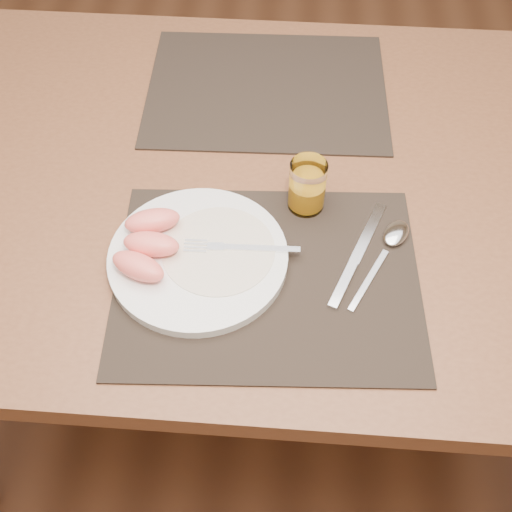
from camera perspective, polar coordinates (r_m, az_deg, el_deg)
The scene contains 11 objects.
ground at distance 1.71m, azimuth 0.53°, elevation -10.51°, with size 5.00×5.00×0.00m, color brown.
table at distance 1.16m, azimuth 0.77°, elevation 4.51°, with size 1.40×0.90×0.75m.
placemat_near at distance 0.95m, azimuth 1.00°, elevation -2.00°, with size 0.45×0.35×0.00m, color black.
placemat_far at distance 1.26m, azimuth 0.97°, elevation 14.62°, with size 0.45×0.35×0.00m, color black.
plate at distance 0.97m, azimuth -5.17°, elevation -0.14°, with size 0.27×0.27×0.02m, color white.
plate_dressing at distance 0.96m, azimuth -3.36°, elevation 0.54°, with size 0.17×0.17×0.00m.
fork at distance 0.96m, azimuth -2.19°, elevation 0.77°, with size 0.17×0.02×0.00m.
knife at distance 0.97m, azimuth 8.69°, elevation -0.55°, with size 0.09×0.21×0.01m.
spoon at distance 1.01m, azimuth 12.00°, elevation 1.41°, with size 0.11×0.18×0.01m.
juice_glass at distance 1.01m, azimuth 4.56°, elevation 6.06°, with size 0.06×0.06×0.09m.
grapefruit_wedges at distance 0.96m, azimuth -9.64°, elevation 1.12°, with size 0.10×0.15×0.03m.
Camera 1 is at (0.04, -0.77, 1.53)m, focal length 45.00 mm.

